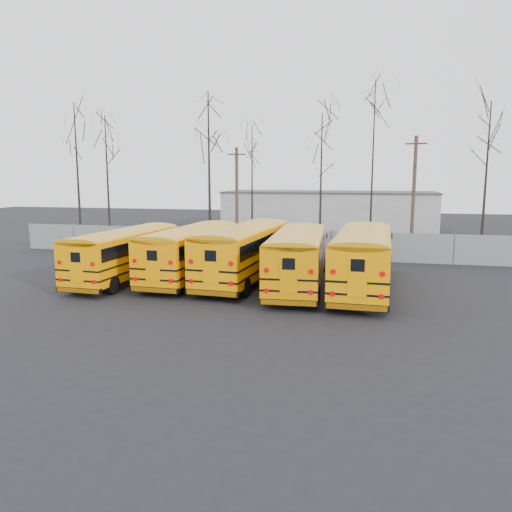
% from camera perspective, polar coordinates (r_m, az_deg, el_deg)
% --- Properties ---
extents(ground, '(120.00, 120.00, 0.00)m').
position_cam_1_polar(ground, '(24.11, -3.46, -4.69)').
color(ground, black).
rests_on(ground, ground).
extents(fence, '(40.00, 0.04, 2.00)m').
position_cam_1_polar(fence, '(35.39, 2.14, 1.40)').
color(fence, gray).
rests_on(fence, ground).
extents(distant_building, '(22.00, 8.00, 4.00)m').
position_cam_1_polar(distant_building, '(54.75, 8.31, 5.10)').
color(distant_building, '#BABAB5').
rests_on(distant_building, ground).
extents(bus_a, '(2.80, 10.47, 2.90)m').
position_cam_1_polar(bus_a, '(28.57, -14.54, 0.68)').
color(bus_a, black).
rests_on(bus_a, ground).
extents(bus_b, '(2.85, 10.86, 3.02)m').
position_cam_1_polar(bus_b, '(28.08, -7.33, 0.89)').
color(bus_b, black).
rests_on(bus_b, ground).
extents(bus_c, '(3.30, 11.45, 3.17)m').
position_cam_1_polar(bus_c, '(27.30, -1.23, 0.91)').
color(bus_c, black).
rests_on(bus_c, ground).
extents(bus_d, '(3.25, 11.08, 3.06)m').
position_cam_1_polar(bus_d, '(25.71, 4.82, 0.23)').
color(bus_d, black).
rests_on(bus_d, ground).
extents(bus_e, '(2.86, 11.44, 3.18)m').
position_cam_1_polar(bus_e, '(25.48, 12.16, 0.14)').
color(bus_e, black).
rests_on(bus_e, ground).
extents(utility_pole_left, '(1.42, 0.25, 7.95)m').
position_cam_1_polar(utility_pole_left, '(39.70, -2.20, 6.72)').
color(utility_pole_left, '#453227').
rests_on(utility_pole_left, ground).
extents(utility_pole_right, '(1.54, 0.27, 8.66)m').
position_cam_1_polar(utility_pole_right, '(38.82, 17.57, 6.78)').
color(utility_pole_right, '#4A3529').
rests_on(utility_pole_right, ground).
extents(tree_0, '(0.26, 0.26, 11.78)m').
position_cam_1_polar(tree_0, '(45.32, -19.71, 8.78)').
color(tree_0, black).
rests_on(tree_0, ground).
extents(tree_1, '(0.26, 0.26, 10.41)m').
position_cam_1_polar(tree_1, '(41.50, -16.58, 8.00)').
color(tree_1, black).
rests_on(tree_1, ground).
extents(tree_2, '(0.26, 0.26, 12.04)m').
position_cam_1_polar(tree_2, '(38.99, -5.37, 9.49)').
color(tree_2, black).
rests_on(tree_2, ground).
extents(tree_3, '(0.26, 0.26, 9.67)m').
position_cam_1_polar(tree_3, '(39.48, -0.45, 7.80)').
color(tree_3, black).
rests_on(tree_3, ground).
extents(tree_4, '(0.26, 0.26, 10.27)m').
position_cam_1_polar(tree_4, '(37.71, 7.42, 8.11)').
color(tree_4, black).
rests_on(tree_4, ground).
extents(tree_5, '(0.26, 0.26, 12.89)m').
position_cam_1_polar(tree_5, '(39.75, 13.17, 9.89)').
color(tree_5, black).
rests_on(tree_5, ground).
extents(tree_6, '(0.26, 0.26, 10.64)m').
position_cam_1_polar(tree_6, '(37.42, 24.76, 7.64)').
color(tree_6, black).
rests_on(tree_6, ground).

